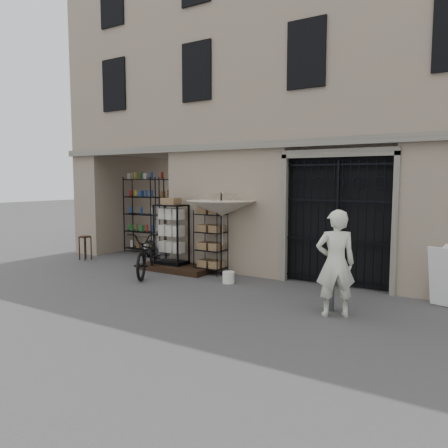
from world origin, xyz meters
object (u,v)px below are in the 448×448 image
Objects in this scene: display_cabinet at (171,238)px; easel_sign at (448,276)px; bicycle at (149,275)px; steel_bollard at (331,290)px; white_bucket at (228,277)px; shopkeeper at (334,316)px; wooden_stool at (85,247)px; market_umbrella at (221,204)px; wire_rack at (211,243)px.

easel_sign is at bearing -6.36° from display_cabinet.
steel_bollard is (4.94, -0.53, 0.39)m from bicycle.
bicycle is (-0.09, -0.81, -0.87)m from display_cabinet.
easel_sign is (6.64, 0.09, -0.28)m from display_cabinet.
shopkeeper is (2.89, -1.10, -0.14)m from white_bucket.
display_cabinet is 2.41× the size of wooden_stool.
steel_bollard is (3.33, -1.45, -1.42)m from market_umbrella.
market_umbrella is at bearing -3.17° from display_cabinet.
wooden_stool reaches higher than shopkeeper.
wire_rack reaches higher than wooden_stool.
display_cabinet is at bearing 166.59° from white_bucket.
wooden_stool is 8.05m from steel_bollard.
display_cabinet is 1.06× the size of wire_rack.
wire_rack is 1.78m from bicycle.
steel_bollard is at bearing -22.63° from display_cabinet.
display_cabinet is 1.79m from market_umbrella.
display_cabinet is 5.33m from shopkeeper.
market_umbrella is 8.92× the size of white_bucket.
market_umbrella reaches higher than white_bucket.
wire_rack is 0.76× the size of bicycle.
steel_bollard is (7.98, -1.08, 0.01)m from wooden_stool.
shopkeeper is at bearing -20.75° from white_bucket.
display_cabinet reaches higher than wooden_stool.
market_umbrella is (1.53, 0.11, 0.94)m from display_cabinet.
bicycle is at bearing -10.23° from wooden_stool.
market_umbrella is 2.59m from bicycle.
white_bucket is 0.15× the size of shopkeeper.
market_umbrella is 1.32× the size of shopkeeper.
market_umbrella reaches higher than shopkeeper.
easel_sign reaches higher than steel_bollard.
wire_rack is at bearing 172.13° from market_umbrella.
white_bucket is 0.25× the size of easel_sign.
bicycle is 3.11m from wooden_stool.
display_cabinet reaches higher than easel_sign.
display_cabinet is 2.30m from white_bucket.
market_umbrella is 5.26m from easel_sign.
white_bucket is 5.26m from wooden_stool.
wire_rack is 1.07m from market_umbrella.
white_bucket is at bearing -21.39° from bicycle.
display_cabinet is at bearing 54.38° from bicycle.
wooden_stool is at bearing 177.71° from display_cabinet.
shopkeeper is 1.66× the size of easel_sign.
market_umbrella is at bearing 156.43° from steel_bollard.
easel_sign reaches higher than bicycle.
white_bucket is at bearing -45.81° from market_umbrella.
market_umbrella is 4.28m from shopkeeper.
bicycle is 4.99m from steel_bollard.
market_umbrella is 4.88m from wooden_stool.
wire_rack is at bearing -165.68° from easel_sign.
wooden_stool is (-3.13, -0.27, -0.49)m from display_cabinet.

